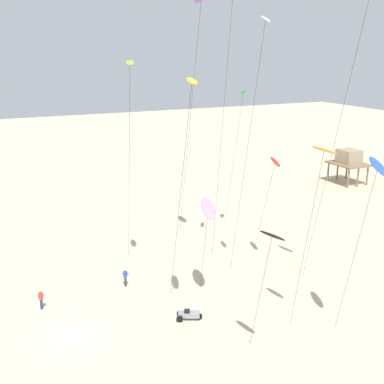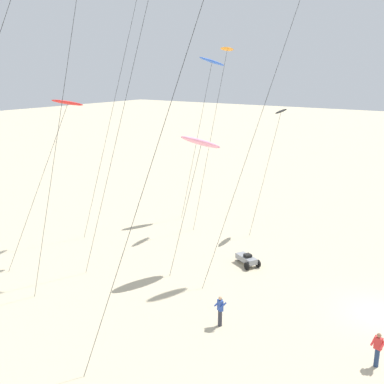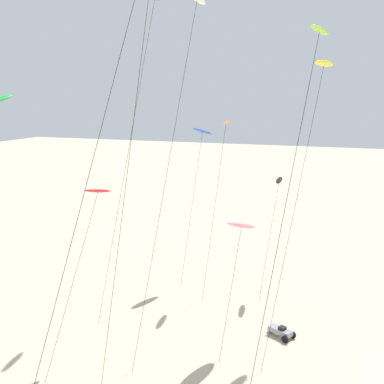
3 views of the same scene
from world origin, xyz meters
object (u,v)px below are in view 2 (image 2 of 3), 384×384
kite_flyer_middle (378,349)px  beach_buggy (247,259)px  kite_red (67,105)px  kite_flyer_nearest (220,310)px  kite_black (281,113)px  kite_orange (227,53)px  kite_pink (201,143)px  kite_blue (212,63)px

kite_flyer_middle → beach_buggy: size_ratio=0.80×
kite_red → kite_flyer_nearest: kite_red is taller
kite_red → kite_flyer_middle: kite_red is taller
kite_black → beach_buggy: 12.53m
kite_flyer_nearest → kite_flyer_middle: size_ratio=1.00×
kite_black → beach_buggy: (-8.37, -1.82, -9.15)m
kite_orange → kite_red: bearing=158.4°
kite_pink → beach_buggy: 8.57m
kite_red → beach_buggy: kite_red is taller
kite_blue → kite_flyer_middle: size_ratio=8.41×
kite_pink → kite_flyer_middle: size_ratio=5.48×
kite_pink → kite_orange: bearing=22.1°
beach_buggy → kite_black: bearing=12.3°
kite_flyer_nearest → kite_blue: bearing=34.3°
kite_blue → beach_buggy: size_ratio=6.72×
kite_pink → kite_red: bearing=111.5°
kite_red → kite_pink: size_ratio=1.22×
kite_flyer_middle → kite_black: bearing=38.8°
kite_black → kite_flyer_middle: (-15.06, -12.09, -8.69)m
kite_pink → kite_flyer_middle: bearing=-110.9°
kite_black → kite_red: kite_red is taller
kite_blue → kite_red: kite_blue is taller
kite_pink → kite_flyer_middle: (-4.92, -12.87, -7.51)m
kite_black → kite_flyer_nearest: (-16.13, -4.48, -8.69)m
kite_black → beach_buggy: kite_black is taller
kite_flyer_nearest → beach_buggy: bearing=18.9°
kite_red → kite_flyer_nearest: 17.15m
kite_blue → kite_black: size_ratio=1.41×
kite_black → kite_blue: bearing=82.2°
kite_flyer_nearest → beach_buggy: kite_flyer_nearest is taller
kite_blue → kite_orange: kite_orange is taller
kite_blue → kite_orange: bearing=-127.0°
kite_orange → kite_pink: (-9.07, -3.68, -5.79)m
kite_blue → kite_orange: (-2.05, -2.72, 0.75)m
kite_blue → kite_orange: size_ratio=0.95×
kite_black → kite_flyer_nearest: size_ratio=5.95×
kite_blue → kite_flyer_middle: 28.05m
beach_buggy → kite_flyer_middle: bearing=-123.1°
kite_pink → kite_flyer_nearest: kite_pink is taller
kite_black → kite_flyer_nearest: 18.86m
kite_black → kite_flyer_middle: size_ratio=5.95×
kite_black → kite_orange: size_ratio=0.68×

